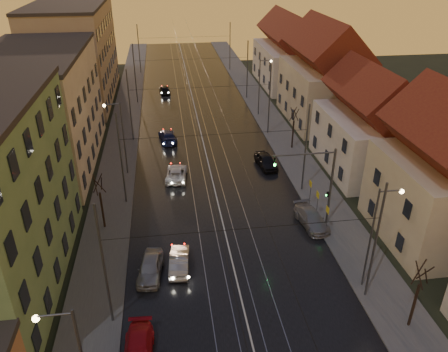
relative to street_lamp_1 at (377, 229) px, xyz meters
name	(u,v)px	position (x,y,z in m)	size (l,w,h in m)	color
road	(201,134)	(-9.10, 30.00, -4.87)	(16.00, 120.00, 0.04)	black
sidewalk_left	(123,138)	(-19.10, 30.00, -4.81)	(4.00, 120.00, 0.15)	#4C4C4C
sidewalk_right	(276,130)	(0.90, 30.00, -4.81)	(4.00, 120.00, 0.15)	#4C4C4C
tram_rail_0	(184,135)	(-11.30, 30.00, -4.83)	(0.06, 120.00, 0.03)	gray
tram_rail_1	(195,134)	(-9.87, 30.00, -4.83)	(0.06, 120.00, 0.03)	gray
tram_rail_2	(207,133)	(-8.33, 30.00, -4.83)	(0.06, 120.00, 0.03)	gray
tram_rail_3	(218,133)	(-6.90, 30.00, -4.83)	(0.06, 120.00, 0.03)	gray
apartment_left_2	(41,112)	(-26.60, 24.00, 1.11)	(10.00, 20.00, 12.00)	#BBAB90
apartment_left_3	(76,53)	(-26.60, 48.00, 2.11)	(10.00, 24.00, 14.00)	#9B7F64
house_right_1	(445,179)	(7.90, 5.00, 0.56)	(8.67, 10.20, 10.80)	#C4B696
house_right_2	(371,128)	(7.90, 18.00, -0.24)	(9.18, 12.24, 9.20)	silver
house_right_3	(324,79)	(7.90, 33.00, 0.92)	(9.18, 14.28, 11.50)	#C4B696
house_right_4	(288,55)	(7.90, 51.00, 0.16)	(9.18, 16.32, 10.00)	silver
catenary_pole_l_1	(104,267)	(-17.70, -1.00, -0.39)	(0.16, 0.16, 9.00)	#595B60
catenary_pole_r_1	(375,244)	(-0.50, -1.00, -0.39)	(0.16, 0.16, 9.00)	#595B60
catenary_pole_l_2	(121,160)	(-17.70, 14.00, -0.39)	(0.16, 0.16, 9.00)	#595B60
catenary_pole_r_2	(306,149)	(-0.50, 14.00, -0.39)	(0.16, 0.16, 9.00)	#595B60
catenary_pole_l_3	(130,106)	(-17.70, 29.00, -0.39)	(0.16, 0.16, 9.00)	#595B60
catenary_pole_r_3	(269,100)	(-0.50, 29.00, -0.39)	(0.16, 0.16, 9.00)	#595B60
catenary_pole_l_4	(135,74)	(-17.70, 44.00, -0.39)	(0.16, 0.16, 9.00)	#595B60
catenary_pole_r_4	(247,70)	(-0.50, 44.00, -0.39)	(0.16, 0.16, 9.00)	#595B60
catenary_pole_l_5	(139,49)	(-17.70, 62.00, -0.39)	(0.16, 0.16, 9.00)	#595B60
catenary_pole_r_5	(230,47)	(-0.50, 62.00, -0.39)	(0.16, 0.16, 9.00)	#595B60
street_lamp_1	(377,229)	(0.00, 0.00, 0.00)	(1.75, 0.32, 8.00)	#595B60
street_lamp_2	(120,132)	(-18.21, 20.00, 0.00)	(1.75, 0.32, 8.00)	#595B60
street_lamp_3	(262,82)	(0.00, 36.00, 0.00)	(1.75, 0.32, 8.00)	#595B60
traffic_light_mast	(320,178)	(-1.11, 8.00, -0.29)	(5.30, 0.32, 7.20)	#595B60
bare_tree_0	(101,203)	(-19.30, 10.00, -2.40)	(1.09, 1.09, 5.11)	black
bare_tree_1	(416,297)	(1.10, -4.00, -2.40)	(1.09, 1.09, 5.11)	black
bare_tree_2	(293,129)	(1.30, 24.00, -2.40)	(1.09, 1.09, 5.11)	black
driving_car_1	(179,261)	(-13.15, 3.80, -4.23)	(1.39, 3.99, 1.31)	#939498
driving_car_2	(176,173)	(-12.77, 18.23, -4.26)	(2.06, 4.47, 1.24)	silver
driving_car_3	(168,136)	(-13.43, 28.25, -4.21)	(1.89, 4.66, 1.35)	#181E49
driving_car_4	(165,89)	(-13.40, 48.44, -4.23)	(1.55, 3.85, 1.31)	black
parked_left_2	(138,351)	(-15.95, -4.10, -4.27)	(1.73, 4.27, 1.24)	#AF111C
parked_left_3	(150,267)	(-15.30, 3.28, -4.18)	(1.66, 4.13, 1.41)	#999A9E
parked_right_1	(312,219)	(-1.50, 7.94, -4.22)	(1.86, 4.58, 1.33)	gray
parked_right_2	(266,161)	(-2.90, 19.61, -4.17)	(1.70, 4.23, 1.44)	black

